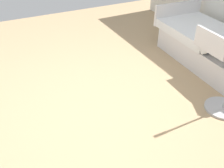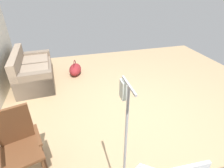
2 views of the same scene
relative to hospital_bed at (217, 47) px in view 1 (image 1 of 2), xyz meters
The scene contains 2 objects.
ground_plane 2.25m from the hospital_bed, ahead, with size 7.13×7.13×0.00m, color tan.
hospital_bed is the anchor object (origin of this frame).
Camera 1 is at (0.78, 2.39, 2.05)m, focal length 41.00 mm.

